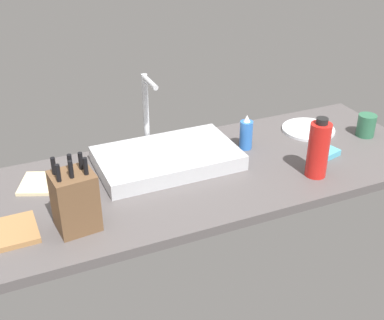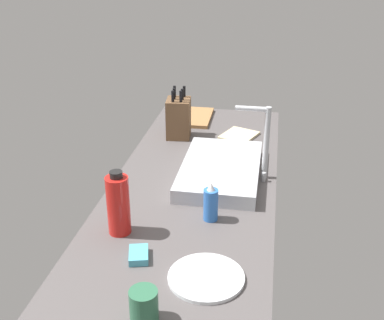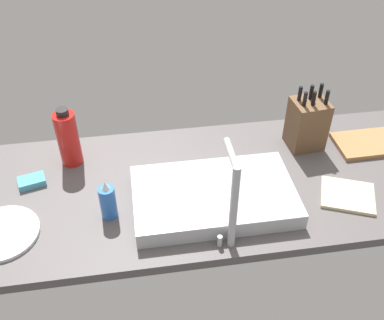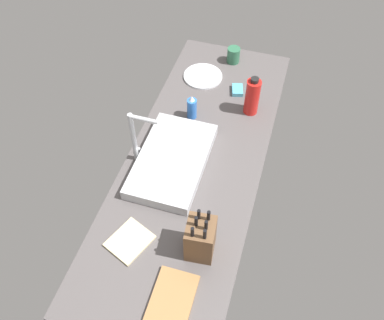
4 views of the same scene
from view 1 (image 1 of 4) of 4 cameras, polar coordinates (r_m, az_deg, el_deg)
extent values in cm
cube|color=#514C4C|center=(190.02, 0.49, -1.91)|extent=(185.95, 66.59, 3.50)
cube|color=#B7BABF|center=(193.14, -2.80, 0.20)|extent=(53.11, 31.91, 5.90)
cylinder|color=#B7BABF|center=(202.43, -5.23, 5.48)|extent=(2.40, 2.40, 31.03)
cylinder|color=#B7BABF|center=(191.29, -4.78, 8.76)|extent=(2.00, 13.08, 2.00)
cylinder|color=#B7BABF|center=(209.14, -4.16, 2.24)|extent=(1.60, 1.60, 4.00)
cube|color=brown|center=(159.33, -13.08, -4.57)|extent=(13.74, 12.74, 19.44)
cylinder|color=black|center=(150.17, -14.90, -1.43)|extent=(1.53, 1.53, 5.50)
cylinder|color=black|center=(154.27, -15.38, -0.64)|extent=(1.53, 1.53, 5.50)
cylinder|color=black|center=(151.10, -13.52, -1.05)|extent=(1.53, 1.53, 5.50)
cylinder|color=black|center=(154.76, -13.63, -0.30)|extent=(1.53, 1.53, 5.50)
cylinder|color=black|center=(151.88, -11.94, -0.69)|extent=(1.53, 1.53, 5.50)
cylinder|color=black|center=(155.11, -12.46, -0.09)|extent=(1.53, 1.53, 5.50)
cylinder|color=blue|center=(205.33, 6.13, 2.84)|extent=(5.26, 5.26, 11.85)
cone|color=silver|center=(202.23, 6.23, 4.70)|extent=(2.89, 2.89, 2.80)
cylinder|color=red|center=(188.44, 14.08, 1.10)|extent=(7.78, 7.78, 20.87)
cylinder|color=black|center=(183.51, 14.50, 4.28)|extent=(4.28, 4.28, 2.20)
cylinder|color=white|center=(227.00, 13.01, 3.38)|extent=(22.88, 22.88, 1.20)
cube|color=beige|center=(189.04, -16.20, -2.54)|extent=(21.94, 20.63, 1.20)
cylinder|color=#2D6647|center=(227.85, 19.03, 3.76)|extent=(7.68, 7.68, 9.55)
cube|color=#4CA3BC|center=(207.39, 15.10, 0.75)|extent=(10.23, 8.10, 2.40)
camera|label=2|loc=(3.00, 33.24, 24.32)|focal=45.61mm
camera|label=3|loc=(2.76, -7.30, 31.36)|focal=42.29mm
camera|label=4|loc=(1.42, -68.23, 41.99)|focal=38.50mm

